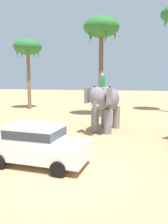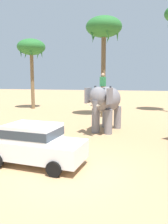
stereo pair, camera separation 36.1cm
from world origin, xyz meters
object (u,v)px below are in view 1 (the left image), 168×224
at_px(car_sedan_foreground, 37,143).
at_px(elephant_with_mahout, 105,102).
at_px(palm_tree_left_of_road, 28,49).
at_px(palm_tree_behind_elephant, 101,30).

xyz_separation_m(car_sedan_foreground, elephant_with_mahout, (2.13, 6.64, 1.06)).
relative_size(car_sedan_foreground, palm_tree_left_of_road, 0.53).
height_order(car_sedan_foreground, elephant_with_mahout, elephant_with_mahout).
bearing_deg(car_sedan_foreground, palm_tree_left_of_road, 115.24).
relative_size(palm_tree_behind_elephant, palm_tree_left_of_road, 1.12).
height_order(elephant_with_mahout, palm_tree_behind_elephant, palm_tree_behind_elephant).
height_order(elephant_with_mahout, palm_tree_left_of_road, palm_tree_left_of_road).
distance_m(elephant_with_mahout, palm_tree_left_of_road, 14.67).
bearing_deg(palm_tree_behind_elephant, palm_tree_left_of_road, 156.02).
bearing_deg(palm_tree_left_of_road, car_sedan_foreground, -64.76).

